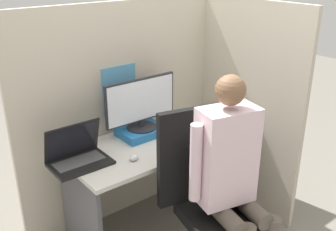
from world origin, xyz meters
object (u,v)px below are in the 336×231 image
Objects in this scene: carrot_toy at (190,136)px; office_chair at (208,196)px; monitor at (141,103)px; laptop at (78,156)px; stapler at (214,111)px; person at (232,172)px; paper_box at (142,131)px.

office_chair reaches higher than carrot_toy.
monitor reaches higher than laptop.
stapler is (1.28, 0.05, -0.02)m from laptop.
person is (0.04, -0.88, -0.18)m from monitor.
carrot_toy is (0.24, -0.28, -0.00)m from paper_box.
laptop reaches higher than paper_box.
paper_box reaches higher than carrot_toy.
paper_box is at bearing 10.09° from laptop.
office_chair is at bearing 103.19° from person.
person is at bearing -108.70° from carrot_toy.
person is (0.04, -0.16, 0.23)m from office_chair.
stapler is 0.11× the size of person.
laptop is 1.29m from stapler.
office_chair is (-0.24, -0.44, -0.18)m from carrot_toy.
carrot_toy is 0.12× the size of person.
person reaches higher than monitor.
monitor is 0.52× the size of office_chair.
person reaches higher than carrot_toy.
paper_box is 2.32× the size of stapler.
paper_box is at bearing 176.22° from stapler.
paper_box is 0.58× the size of monitor.
monitor is at bearing 130.49° from carrot_toy.
monitor reaches higher than office_chair.
stapler reaches higher than carrot_toy.
carrot_toy is 0.54m from office_chair.
carrot_toy is at bearing -12.26° from laptop.
office_chair is 0.28m from person.
monitor is (-0.00, 0.00, 0.23)m from paper_box.
laptop is 2.33× the size of carrot_toy.
laptop is 0.99m from person.
laptop is at bearing -169.91° from paper_box.
person is at bearing -87.68° from monitor.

